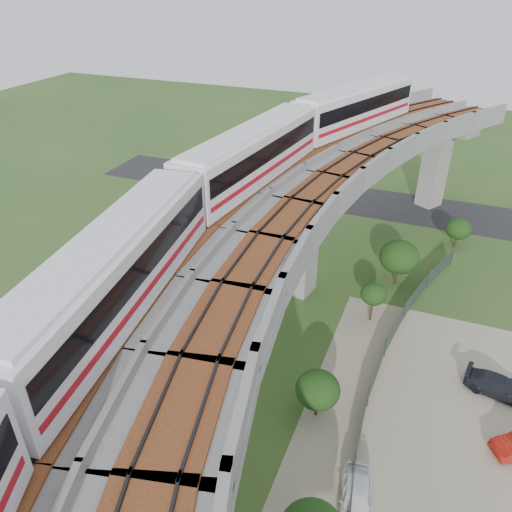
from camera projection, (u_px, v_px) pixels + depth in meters
name	position (u px, v px, depth m)	size (l,w,h in m)	color
ground	(238.00, 370.00, 32.87)	(160.00, 160.00, 0.00)	#2D5421
dirt_lot	(462.00, 462.00, 26.78)	(18.00, 26.00, 0.04)	gray
asphalt_road	(343.00, 198.00, 56.87)	(60.00, 8.00, 0.03)	#232326
viaduct	(300.00, 264.00, 27.05)	(19.58, 73.98, 11.40)	#99968E
metro_train	(228.00, 211.00, 25.26)	(11.48, 61.33, 3.64)	white
fence	(390.00, 404.00, 29.37)	(3.87, 38.73, 1.50)	#2D382D
tree_0	(459.00, 229.00, 46.17)	(2.33, 2.33, 2.91)	#382314
tree_1	(399.00, 257.00, 40.40)	(3.19, 3.19, 3.96)	#382314
tree_2	(374.00, 294.00, 36.28)	(1.92, 1.92, 3.19)	#382314
tree_3	(318.00, 390.00, 28.58)	(2.60, 2.60, 3.15)	#382314
car_white	(356.00, 498.00, 24.23)	(1.59, 3.94, 1.34)	white
car_dark	(500.00, 387.00, 30.70)	(1.70, 4.17, 1.21)	black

